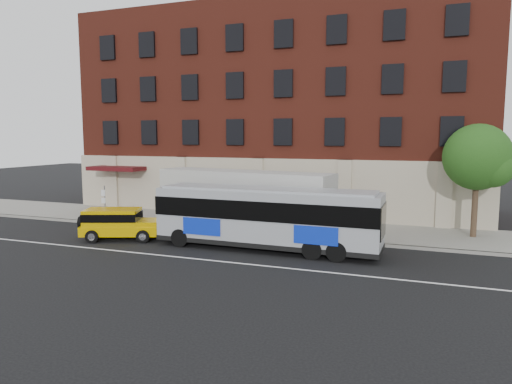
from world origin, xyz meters
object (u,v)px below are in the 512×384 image
(sign_pole, at_px, (104,202))
(street_tree, at_px, (478,160))
(city_bus, at_px, (266,216))
(shipping_container, at_px, (243,202))
(yellow_suv, at_px, (118,222))

(sign_pole, height_order, street_tree, street_tree)
(street_tree, height_order, city_bus, street_tree)
(sign_pole, bearing_deg, street_tree, 8.61)
(sign_pole, xyz_separation_m, shipping_container, (9.36, 0.75, 0.35))
(street_tree, relative_size, yellow_suv, 1.36)
(street_tree, bearing_deg, sign_pole, -171.39)
(sign_pole, bearing_deg, yellow_suv, -43.89)
(street_tree, bearing_deg, yellow_suv, -159.73)
(sign_pole, relative_size, shipping_container, 0.22)
(city_bus, bearing_deg, sign_pole, 166.96)
(shipping_container, bearing_deg, sign_pole, -175.41)
(yellow_suv, relative_size, shipping_container, 0.41)
(shipping_container, bearing_deg, city_bus, -53.00)
(yellow_suv, xyz_separation_m, shipping_container, (5.75, 4.22, 0.82))
(street_tree, xyz_separation_m, city_bus, (-10.02, -6.12, -2.69))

